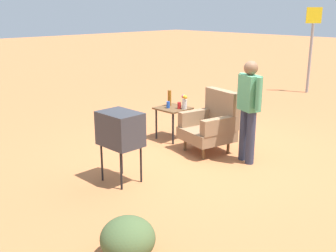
{
  "coord_description": "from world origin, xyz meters",
  "views": [
    {
      "loc": [
        4.14,
        -5.13,
        2.41
      ],
      "look_at": [
        -0.18,
        -0.87,
        0.65
      ],
      "focal_mm": 43.5,
      "sensor_mm": 36.0,
      "label": 1
    }
  ],
  "objects_px": {
    "road_sign": "(311,45)",
    "flower_vase": "(184,101)",
    "bottle_tall_amber": "(169,98)",
    "side_table": "(173,112)",
    "soda_can_blue": "(168,105)",
    "tv_on_stand": "(120,129)",
    "person_standing": "(249,105)",
    "armchair": "(212,123)",
    "soda_can_red": "(179,105)"
  },
  "relations": [
    {
      "from": "tv_on_stand",
      "to": "bottle_tall_amber",
      "type": "relative_size",
      "value": 3.43
    },
    {
      "from": "armchair",
      "to": "person_standing",
      "type": "bearing_deg",
      "value": 0.57
    },
    {
      "from": "person_standing",
      "to": "road_sign",
      "type": "relative_size",
      "value": 0.67
    },
    {
      "from": "armchair",
      "to": "tv_on_stand",
      "type": "relative_size",
      "value": 1.03
    },
    {
      "from": "tv_on_stand",
      "to": "flower_vase",
      "type": "distance_m",
      "value": 2.11
    },
    {
      "from": "tv_on_stand",
      "to": "bottle_tall_amber",
      "type": "xyz_separation_m",
      "value": [
        -1.03,
        2.0,
        -0.02
      ]
    },
    {
      "from": "bottle_tall_amber",
      "to": "soda_can_red",
      "type": "xyz_separation_m",
      "value": [
        0.3,
        -0.04,
        -0.09
      ]
    },
    {
      "from": "person_standing",
      "to": "bottle_tall_amber",
      "type": "bearing_deg",
      "value": 178.14
    },
    {
      "from": "side_table",
      "to": "soda_can_blue",
      "type": "distance_m",
      "value": 0.18
    },
    {
      "from": "armchair",
      "to": "flower_vase",
      "type": "distance_m",
      "value": 0.77
    },
    {
      "from": "side_table",
      "to": "person_standing",
      "type": "distance_m",
      "value": 1.73
    },
    {
      "from": "side_table",
      "to": "soda_can_red",
      "type": "xyz_separation_m",
      "value": [
        0.14,
        0.02,
        0.15
      ]
    },
    {
      "from": "person_standing",
      "to": "bottle_tall_amber",
      "type": "height_order",
      "value": "person_standing"
    },
    {
      "from": "person_standing",
      "to": "road_sign",
      "type": "height_order",
      "value": "road_sign"
    },
    {
      "from": "soda_can_red",
      "to": "flower_vase",
      "type": "height_order",
      "value": "flower_vase"
    },
    {
      "from": "armchair",
      "to": "road_sign",
      "type": "bearing_deg",
      "value": 102.11
    },
    {
      "from": "armchair",
      "to": "person_standing",
      "type": "relative_size",
      "value": 0.65
    },
    {
      "from": "armchair",
      "to": "person_standing",
      "type": "height_order",
      "value": "person_standing"
    },
    {
      "from": "bottle_tall_amber",
      "to": "flower_vase",
      "type": "xyz_separation_m",
      "value": [
        0.38,
        0.01,
        -0.0
      ]
    },
    {
      "from": "tv_on_stand",
      "to": "soda_can_red",
      "type": "height_order",
      "value": "tv_on_stand"
    },
    {
      "from": "armchair",
      "to": "road_sign",
      "type": "xyz_separation_m",
      "value": [
        -1.29,
        6.03,
        0.88
      ]
    },
    {
      "from": "side_table",
      "to": "tv_on_stand",
      "type": "relative_size",
      "value": 0.6
    },
    {
      "from": "side_table",
      "to": "soda_can_blue",
      "type": "height_order",
      "value": "soda_can_blue"
    },
    {
      "from": "person_standing",
      "to": "bottle_tall_amber",
      "type": "xyz_separation_m",
      "value": [
        -1.83,
        0.06,
        -0.17
      ]
    },
    {
      "from": "road_sign",
      "to": "tv_on_stand",
      "type": "bearing_deg",
      "value": -81.24
    },
    {
      "from": "person_standing",
      "to": "soda_can_blue",
      "type": "xyz_separation_m",
      "value": [
        -1.72,
        -0.09,
        -0.26
      ]
    },
    {
      "from": "flower_vase",
      "to": "soda_can_red",
      "type": "bearing_deg",
      "value": -149.15
    },
    {
      "from": "road_sign",
      "to": "bottle_tall_amber",
      "type": "relative_size",
      "value": 8.13
    },
    {
      "from": "bottle_tall_amber",
      "to": "flower_vase",
      "type": "distance_m",
      "value": 0.38
    },
    {
      "from": "soda_can_blue",
      "to": "bottle_tall_amber",
      "type": "relative_size",
      "value": 0.41
    },
    {
      "from": "tv_on_stand",
      "to": "road_sign",
      "type": "xyz_separation_m",
      "value": [
        -1.23,
        7.96,
        0.6
      ]
    },
    {
      "from": "tv_on_stand",
      "to": "soda_can_blue",
      "type": "distance_m",
      "value": 2.07
    },
    {
      "from": "soda_can_blue",
      "to": "bottle_tall_amber",
      "type": "bearing_deg",
      "value": 127.67
    },
    {
      "from": "person_standing",
      "to": "flower_vase",
      "type": "relative_size",
      "value": 6.19
    },
    {
      "from": "road_sign",
      "to": "soda_can_blue",
      "type": "xyz_separation_m",
      "value": [
        0.31,
        -6.11,
        -0.7
      ]
    },
    {
      "from": "road_sign",
      "to": "flower_vase",
      "type": "height_order",
      "value": "road_sign"
    },
    {
      "from": "person_standing",
      "to": "flower_vase",
      "type": "height_order",
      "value": "person_standing"
    },
    {
      "from": "armchair",
      "to": "soda_can_red",
      "type": "bearing_deg",
      "value": 178.03
    },
    {
      "from": "tv_on_stand",
      "to": "soda_can_red",
      "type": "bearing_deg",
      "value": 110.65
    },
    {
      "from": "tv_on_stand",
      "to": "person_standing",
      "type": "distance_m",
      "value": 2.1
    },
    {
      "from": "person_standing",
      "to": "road_sign",
      "type": "bearing_deg",
      "value": 108.59
    },
    {
      "from": "side_table",
      "to": "bottle_tall_amber",
      "type": "distance_m",
      "value": 0.29
    },
    {
      "from": "road_sign",
      "to": "soda_can_red",
      "type": "bearing_deg",
      "value": -85.34
    },
    {
      "from": "flower_vase",
      "to": "bottle_tall_amber",
      "type": "bearing_deg",
      "value": -178.26
    },
    {
      "from": "tv_on_stand",
      "to": "road_sign",
      "type": "relative_size",
      "value": 0.42
    },
    {
      "from": "side_table",
      "to": "tv_on_stand",
      "type": "bearing_deg",
      "value": -65.55
    },
    {
      "from": "soda_can_blue",
      "to": "bottle_tall_amber",
      "type": "height_order",
      "value": "bottle_tall_amber"
    },
    {
      "from": "tv_on_stand",
      "to": "soda_can_blue",
      "type": "height_order",
      "value": "tv_on_stand"
    },
    {
      "from": "tv_on_stand",
      "to": "person_standing",
      "type": "relative_size",
      "value": 0.63
    },
    {
      "from": "side_table",
      "to": "flower_vase",
      "type": "height_order",
      "value": "flower_vase"
    }
  ]
}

